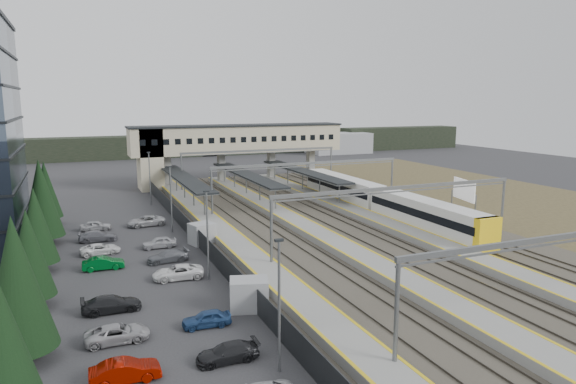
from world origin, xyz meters
name	(u,v)px	position (x,y,z in m)	size (l,w,h in m)	color
ground	(263,246)	(0.00, 0.00, 0.00)	(220.00, 220.00, 0.00)	#2B2B2D
conifer_row	(33,231)	(-22.00, -3.86, 4.84)	(4.42, 49.82, 9.50)	black
car_park	(144,276)	(-13.45, -6.54, 0.61)	(10.60, 44.86, 1.30)	silver
lampposts	(186,211)	(-8.00, 1.25, 4.34)	(0.50, 53.25, 8.07)	slate
fence	(193,233)	(-6.50, 5.00, 1.00)	(0.08, 90.00, 2.00)	#26282B
relay_cabin_near	(249,294)	(-6.77, -15.70, 1.20)	(3.37, 2.85, 2.40)	#939598
relay_cabin_far	(202,234)	(-5.82, 3.53, 1.18)	(3.08, 2.79, 2.36)	#939598
rail_corridor	(319,226)	(9.34, 5.00, 0.29)	(34.00, 90.00, 0.92)	#3A352C
canopies	(246,175)	(7.00, 27.00, 3.92)	(23.10, 30.00, 3.28)	black
footbridge	(224,143)	(7.70, 42.00, 7.93)	(40.40, 6.40, 11.20)	#BDB28F
gantries	(347,182)	(12.00, 3.00, 6.00)	(28.40, 62.28, 7.17)	slate
train	(380,201)	(20.00, 7.82, 2.11)	(2.95, 41.05, 3.72)	silver
billboard	(464,191)	(31.58, 4.53, 3.25)	(1.42, 5.66, 4.86)	slate
scrub_east	(531,205)	(45.00, 5.00, 0.03)	(34.00, 120.00, 0.06)	#413B24
treeline_far	(231,145)	(23.81, 92.28, 2.95)	(170.00, 19.00, 7.00)	black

